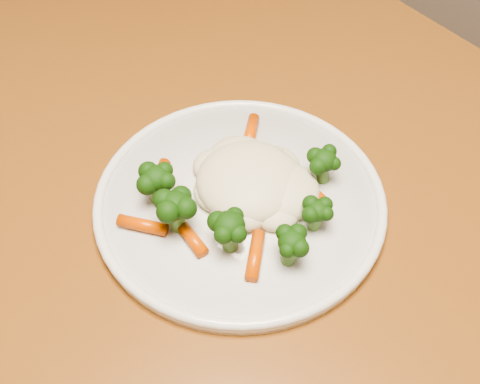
# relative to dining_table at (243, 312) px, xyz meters

# --- Properties ---
(dining_table) EXTENTS (1.48, 1.19, 0.75)m
(dining_table) POSITION_rel_dining_table_xyz_m (0.00, 0.00, 0.00)
(dining_table) COLOR brown
(dining_table) RESTS_ON ground
(plate) EXTENTS (0.28, 0.28, 0.01)m
(plate) POSITION_rel_dining_table_xyz_m (-0.04, 0.05, 0.10)
(plate) COLOR white
(plate) RESTS_ON dining_table
(meal) EXTENTS (0.19, 0.20, 0.05)m
(meal) POSITION_rel_dining_table_xyz_m (-0.04, 0.05, 0.12)
(meal) COLOR beige
(meal) RESTS_ON plate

